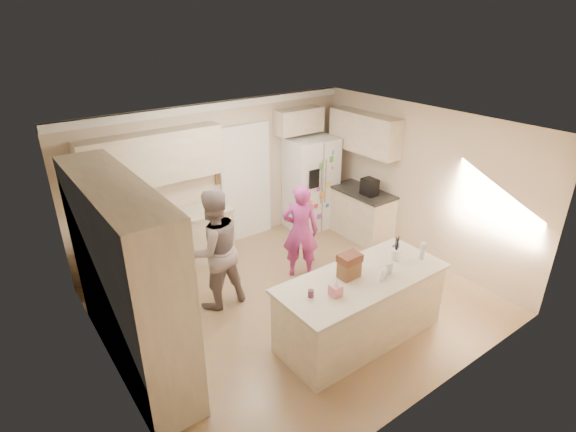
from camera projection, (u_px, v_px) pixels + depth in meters
floor at (296, 302)px, 6.71m from camera, size 5.20×4.60×0.02m
ceiling at (298, 129)px, 5.61m from camera, size 5.20×4.60×0.02m
wall_back at (217, 177)px, 7.85m from camera, size 5.20×0.02×2.60m
wall_front at (438, 304)px, 4.47m from camera, size 5.20×0.02×2.60m
wall_left at (102, 286)px, 4.76m from camera, size 0.02×4.60×2.60m
wall_right at (420, 183)px, 7.56m from camera, size 0.02×4.60×2.60m
crown_back at (214, 107)px, 7.30m from camera, size 5.20×0.08×0.12m
pantry_bank at (127, 279)px, 5.12m from camera, size 0.60×2.60×2.35m
back_base_cab at (167, 246)px, 7.37m from camera, size 2.20×0.60×0.88m
back_countertop at (164, 221)px, 7.17m from camera, size 2.24×0.63×0.04m
back_upper_cab at (153, 158)px, 6.85m from camera, size 2.20×0.35×0.80m
doorway_opening at (246, 184)px, 8.23m from camera, size 0.90×0.06×2.10m
doorway_casing at (247, 185)px, 8.20m from camera, size 1.02×0.03×2.22m
wall_frame_upper at (218, 164)px, 7.73m from camera, size 0.15×0.02×0.20m
wall_frame_lower at (219, 178)px, 7.84m from camera, size 0.15×0.02×0.20m
refrigerator at (311, 184)px, 8.69m from camera, size 0.95×0.77×1.80m
fridge_seam at (323, 189)px, 8.43m from camera, size 0.02×0.02×1.78m
fridge_dispenser at (314, 179)px, 8.20m from camera, size 0.22×0.03×0.35m
fridge_handle_l at (321, 182)px, 8.33m from camera, size 0.02×0.02×0.85m
fridge_handle_r at (325, 181)px, 8.38m from camera, size 0.02×0.02×0.85m
over_fridge_cab at (299, 121)px, 8.27m from camera, size 0.95×0.35×0.45m
right_base_cab at (361, 214)px, 8.49m from camera, size 0.60×1.20×0.88m
right_countertop at (363, 192)px, 8.29m from camera, size 0.63×1.24×0.04m
right_upper_cab at (364, 133)px, 8.07m from camera, size 0.35×1.50×0.70m
coffee_maker at (370, 187)px, 8.05m from camera, size 0.22×0.28×0.30m
island_base at (360, 308)px, 5.82m from camera, size 2.20×0.90×0.88m
island_top at (363, 278)px, 5.63m from camera, size 2.28×0.96×0.05m
utensil_crock at (395, 255)px, 5.98m from camera, size 0.13×0.13×0.15m
tissue_box at (336, 290)px, 5.22m from camera, size 0.13×0.13×0.14m
tissue_plume at (336, 282)px, 5.18m from camera, size 0.08×0.08×0.08m
dollhouse_body at (349, 269)px, 5.57m from camera, size 0.26×0.18×0.22m
dollhouse_roof at (350, 258)px, 5.50m from camera, size 0.28×0.20×0.10m
jam_jar at (311, 294)px, 5.21m from camera, size 0.07×0.07×0.09m
greeting_card_a at (384, 274)px, 5.52m from camera, size 0.12×0.06×0.16m
greeting_card_b at (389, 269)px, 5.64m from camera, size 0.12×0.05×0.16m
water_bottle at (423, 251)px, 5.97m from camera, size 0.07×0.07×0.24m
shaker_salt at (394, 248)px, 6.20m from camera, size 0.05×0.05×0.09m
shaker_pepper at (398, 246)px, 6.24m from camera, size 0.05×0.05×0.09m
teen_boy at (214, 250)px, 6.30m from camera, size 0.88×0.70×1.80m
teen_girl at (300, 231)px, 7.07m from camera, size 0.69×0.65×1.58m
fridge_magnets at (323, 189)px, 8.42m from camera, size 0.76×0.02×1.44m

